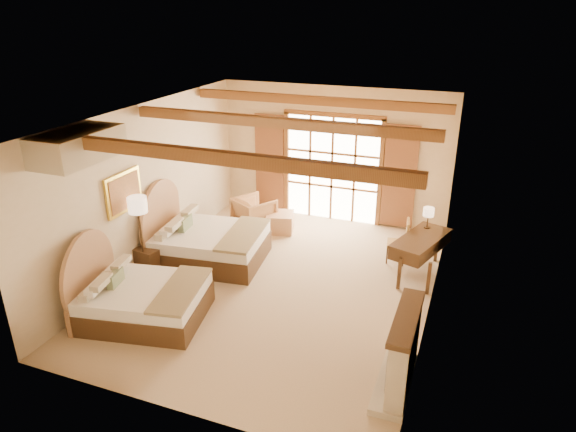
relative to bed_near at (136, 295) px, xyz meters
The scene contains 19 objects.
floor 2.62m from the bed_near, 44.88° to the left, with size 7.00×7.00×0.00m, color #CCAE89.
wall_back 5.77m from the bed_near, 70.97° to the left, with size 5.50×5.50×0.00m, color beige.
wall_left 2.37m from the bed_near, 116.48° to the left, with size 7.00×7.00×0.00m, color beige.
wall_right 5.08m from the bed_near, 21.75° to the left, with size 7.00×7.00×0.00m, color beige.
ceiling 3.82m from the bed_near, 44.88° to the left, with size 7.00×7.00×0.00m, color #B07833.
ceiling_beams 3.73m from the bed_near, 44.88° to the left, with size 5.39×4.60×0.18m, color brown, non-canonical shape.
french_doors 5.65m from the bed_near, 70.77° to the left, with size 3.95×0.08×2.60m.
fireplace 4.44m from the bed_near, ahead, with size 0.46×1.40×1.16m.
painting 1.94m from the bed_near, 128.69° to the left, with size 0.06×0.95×0.75m.
canopy_valance 2.62m from the bed_near, 163.20° to the right, with size 0.70×1.40×0.45m, color beige.
bed_near is the anchor object (origin of this frame).
bed_far 2.24m from the bed_near, 90.09° to the left, with size 2.37×1.89×1.43m.
nightstand 1.50m from the bed_near, 116.22° to the left, with size 0.46×0.46×0.55m, color #472F1A.
floor_lamp 1.67m from the bed_near, 119.84° to the left, with size 0.35×0.35×1.66m.
armchair 4.06m from the bed_near, 85.20° to the left, with size 0.81×0.84×0.76m, color #B97F4C.
ottoman 4.23m from the bed_near, 76.89° to the left, with size 0.60×0.60×0.43m, color tan.
desk 5.29m from the bed_near, 36.69° to the left, with size 1.06×1.61×0.80m.
desk_chair 5.17m from the bed_near, 43.14° to the left, with size 0.46×0.46×0.93m.
desk_lamp 5.67m from the bed_near, 40.38° to the left, with size 0.21×0.21×0.42m.
Camera 1 is at (3.17, -7.84, 4.92)m, focal length 32.00 mm.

